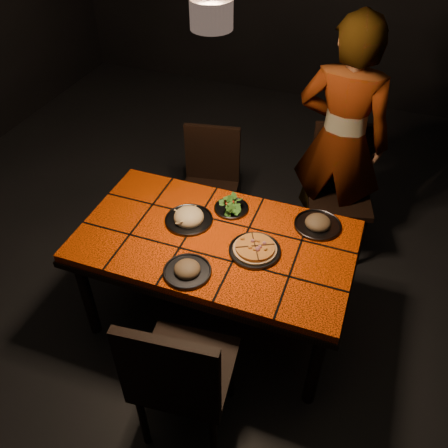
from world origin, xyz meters
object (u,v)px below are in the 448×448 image
(dining_table, at_px, (215,247))
(chair_near, at_px, (179,375))
(plate_pasta, at_px, (189,218))
(plate_pizza, at_px, (255,249))
(diner, at_px, (341,142))
(chair_far_left, at_px, (210,179))
(chair_far_right, at_px, (340,182))

(dining_table, bearing_deg, chair_near, -81.40)
(chair_near, height_order, plate_pasta, chair_near)
(plate_pizza, bearing_deg, plate_pasta, 165.76)
(dining_table, distance_m, diner, 1.21)
(chair_far_left, distance_m, diner, 0.99)
(chair_far_right, relative_size, plate_pizza, 2.95)
(chair_far_left, distance_m, plate_pasta, 0.79)
(diner, distance_m, plate_pizza, 1.14)
(chair_near, relative_size, plate_pizza, 3.11)
(chair_near, xyz_separation_m, diner, (0.40, 1.88, 0.30))
(dining_table, relative_size, plate_pasta, 5.54)
(diner, relative_size, plate_pasta, 6.09)
(chair_far_left, distance_m, plate_pizza, 1.07)
(plate_pizza, bearing_deg, chair_far_left, 125.57)
(chair_far_right, bearing_deg, chair_far_left, -179.74)
(dining_table, relative_size, chair_far_right, 1.64)
(diner, bearing_deg, chair_far_left, 19.93)
(dining_table, height_order, chair_far_left, chair_far_left)
(plate_pizza, xyz_separation_m, plate_pasta, (-0.45, 0.12, 0.01))
(diner, height_order, plate_pasta, diner)
(chair_far_left, bearing_deg, plate_pizza, -64.92)
(diner, height_order, plate_pizza, diner)
(chair_far_left, bearing_deg, plate_pasta, -88.68)
(dining_table, height_order, plate_pasta, plate_pasta)
(chair_far_right, relative_size, diner, 0.55)
(chair_near, bearing_deg, chair_far_right, -109.70)
(dining_table, xyz_separation_m, chair_far_left, (-0.36, 0.82, -0.15))
(plate_pasta, bearing_deg, plate_pizza, -14.24)
(dining_table, relative_size, diner, 0.91)
(chair_near, relative_size, chair_far_right, 1.05)
(diner, bearing_deg, chair_near, 81.83)
(diner, xyz_separation_m, plate_pasta, (-0.73, -0.99, -0.12))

